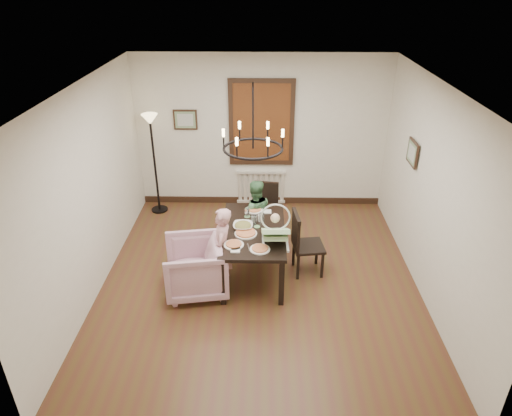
{
  "coord_description": "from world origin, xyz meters",
  "views": [
    {
      "loc": [
        0.05,
        -5.37,
        4.02
      ],
      "look_at": [
        -0.06,
        0.27,
        1.05
      ],
      "focal_mm": 32.0,
      "sensor_mm": 36.0,
      "label": 1
    }
  ],
  "objects_px": {
    "chair_right": "(309,243)",
    "dining_table": "(253,234)",
    "elderly_woman": "(222,255)",
    "baby_bouncer": "(275,230)",
    "chair_far": "(265,211)",
    "armchair": "(196,267)",
    "floor_lamp": "(155,166)",
    "drinking_glass": "(254,220)",
    "seated_man": "(255,220)"
  },
  "relations": [
    {
      "from": "chair_right",
      "to": "dining_table",
      "type": "bearing_deg",
      "value": 85.13
    },
    {
      "from": "armchair",
      "to": "floor_lamp",
      "type": "height_order",
      "value": "floor_lamp"
    },
    {
      "from": "elderly_woman",
      "to": "floor_lamp",
      "type": "xyz_separation_m",
      "value": [
        -1.38,
        2.25,
        0.4
      ]
    },
    {
      "from": "chair_far",
      "to": "elderly_woman",
      "type": "distance_m",
      "value": 1.53
    },
    {
      "from": "drinking_glass",
      "to": "baby_bouncer",
      "type": "bearing_deg",
      "value": -58.27
    },
    {
      "from": "elderly_woman",
      "to": "baby_bouncer",
      "type": "bearing_deg",
      "value": 89.55
    },
    {
      "from": "elderly_woman",
      "to": "drinking_glass",
      "type": "bearing_deg",
      "value": 138.59
    },
    {
      "from": "baby_bouncer",
      "to": "floor_lamp",
      "type": "bearing_deg",
      "value": 131.17
    },
    {
      "from": "drinking_glass",
      "to": "dining_table",
      "type": "bearing_deg",
      "value": -91.28
    },
    {
      "from": "chair_far",
      "to": "elderly_woman",
      "type": "xyz_separation_m",
      "value": [
        -0.59,
        -1.41,
        0.05
      ]
    },
    {
      "from": "dining_table",
      "to": "floor_lamp",
      "type": "height_order",
      "value": "floor_lamp"
    },
    {
      "from": "chair_far",
      "to": "elderly_woman",
      "type": "bearing_deg",
      "value": -104.62
    },
    {
      "from": "dining_table",
      "to": "armchair",
      "type": "distance_m",
      "value": 0.94
    },
    {
      "from": "dining_table",
      "to": "floor_lamp",
      "type": "distance_m",
      "value": 2.65
    },
    {
      "from": "chair_far",
      "to": "baby_bouncer",
      "type": "distance_m",
      "value": 1.53
    },
    {
      "from": "baby_bouncer",
      "to": "floor_lamp",
      "type": "height_order",
      "value": "floor_lamp"
    },
    {
      "from": "armchair",
      "to": "seated_man",
      "type": "height_order",
      "value": "seated_man"
    },
    {
      "from": "chair_far",
      "to": "seated_man",
      "type": "distance_m",
      "value": 0.41
    },
    {
      "from": "chair_far",
      "to": "elderly_woman",
      "type": "height_order",
      "value": "elderly_woman"
    },
    {
      "from": "armchair",
      "to": "drinking_glass",
      "type": "distance_m",
      "value": 1.07
    },
    {
      "from": "chair_far",
      "to": "chair_right",
      "type": "xyz_separation_m",
      "value": [
        0.63,
        -1.06,
        0.04
      ]
    },
    {
      "from": "elderly_woman",
      "to": "baby_bouncer",
      "type": "xyz_separation_m",
      "value": [
        0.73,
        -0.03,
        0.43
      ]
    },
    {
      "from": "dining_table",
      "to": "chair_right",
      "type": "xyz_separation_m",
      "value": [
        0.8,
        0.03,
        -0.17
      ]
    },
    {
      "from": "dining_table",
      "to": "seated_man",
      "type": "distance_m",
      "value": 0.74
    },
    {
      "from": "dining_table",
      "to": "elderly_woman",
      "type": "bearing_deg",
      "value": -143.15
    },
    {
      "from": "floor_lamp",
      "to": "drinking_glass",
      "type": "bearing_deg",
      "value": -44.73
    },
    {
      "from": "chair_right",
      "to": "floor_lamp",
      "type": "height_order",
      "value": "floor_lamp"
    },
    {
      "from": "elderly_woman",
      "to": "baby_bouncer",
      "type": "relative_size",
      "value": 1.73
    },
    {
      "from": "armchair",
      "to": "elderly_woman",
      "type": "height_order",
      "value": "elderly_woman"
    },
    {
      "from": "armchair",
      "to": "baby_bouncer",
      "type": "xyz_separation_m",
      "value": [
        1.08,
        0.1,
        0.55
      ]
    },
    {
      "from": "seated_man",
      "to": "drinking_glass",
      "type": "xyz_separation_m",
      "value": [
        -0.0,
        -0.58,
        0.34
      ]
    },
    {
      "from": "seated_man",
      "to": "chair_right",
      "type": "bearing_deg",
      "value": 128.73
    },
    {
      "from": "armchair",
      "to": "elderly_woman",
      "type": "bearing_deg",
      "value": 100.63
    },
    {
      "from": "dining_table",
      "to": "seated_man",
      "type": "height_order",
      "value": "seated_man"
    },
    {
      "from": "armchair",
      "to": "drinking_glass",
      "type": "bearing_deg",
      "value": 117.54
    },
    {
      "from": "dining_table",
      "to": "baby_bouncer",
      "type": "distance_m",
      "value": 0.54
    },
    {
      "from": "elderly_woman",
      "to": "seated_man",
      "type": "height_order",
      "value": "elderly_woman"
    },
    {
      "from": "dining_table",
      "to": "seated_man",
      "type": "xyz_separation_m",
      "value": [
        0.0,
        0.72,
        -0.18
      ]
    },
    {
      "from": "dining_table",
      "to": "drinking_glass",
      "type": "distance_m",
      "value": 0.21
    },
    {
      "from": "chair_right",
      "to": "seated_man",
      "type": "bearing_deg",
      "value": 42.13
    },
    {
      "from": "elderly_woman",
      "to": "armchair",
      "type": "bearing_deg",
      "value": -68.52
    },
    {
      "from": "armchair",
      "to": "dining_table",
      "type": "bearing_deg",
      "value": 110.84
    },
    {
      "from": "baby_bouncer",
      "to": "drinking_glass",
      "type": "bearing_deg",
      "value": 120.08
    },
    {
      "from": "chair_right",
      "to": "elderly_woman",
      "type": "xyz_separation_m",
      "value": [
        -1.23,
        -0.35,
        0.01
      ]
    },
    {
      "from": "elderly_woman",
      "to": "floor_lamp",
      "type": "height_order",
      "value": "floor_lamp"
    },
    {
      "from": "seated_man",
      "to": "armchair",
      "type": "bearing_deg",
      "value": 45.24
    },
    {
      "from": "chair_far",
      "to": "drinking_glass",
      "type": "xyz_separation_m",
      "value": [
        -0.16,
        -0.96,
        0.37
      ]
    },
    {
      "from": "armchair",
      "to": "floor_lamp",
      "type": "xyz_separation_m",
      "value": [
        -1.02,
        2.37,
        0.51
      ]
    },
    {
      "from": "floor_lamp",
      "to": "elderly_woman",
      "type": "bearing_deg",
      "value": -58.38
    },
    {
      "from": "chair_right",
      "to": "elderly_woman",
      "type": "bearing_deg",
      "value": 98.79
    }
  ]
}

